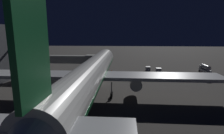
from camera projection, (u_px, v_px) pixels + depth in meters
name	position (u px, v px, depth m)	size (l,w,h in m)	color
ground_plane	(100.00, 84.00, 49.92)	(320.00, 320.00, 0.00)	#383533
airliner_at_gate	(92.00, 73.00, 37.69)	(56.92, 61.32, 20.35)	silver
jet_bridge	(67.00, 59.00, 58.23)	(22.66, 3.40, 7.27)	#9E9E99
apron_floodlight_mast	(35.00, 47.00, 63.30)	(2.90, 0.50, 15.71)	#59595E
fuel_tanker	(205.00, 69.00, 63.46)	(2.46, 5.89, 3.15)	silver
baggage_tug_lead	(207.00, 78.00, 53.89)	(1.86, 2.36, 1.95)	maroon
baggage_container_near_belt	(158.00, 70.00, 65.93)	(1.83, 1.75, 1.44)	#B7BABF
baggage_container_spare	(148.00, 69.00, 68.08)	(1.71, 1.84, 1.59)	#B7BABF
traffic_cone_nose_port	(112.00, 70.00, 67.21)	(0.36, 0.36, 0.55)	orange
traffic_cone_nose_starboard	(100.00, 70.00, 67.52)	(0.36, 0.36, 0.55)	orange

